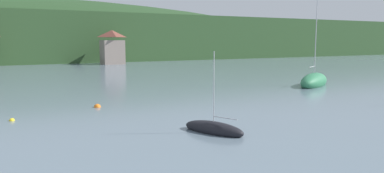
% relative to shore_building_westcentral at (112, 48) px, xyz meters
% --- Properties ---
extents(wooded_hillside, '(352.00, 60.08, 30.45)m').
position_rel_shore_building_westcentral_xyz_m(wooded_hillside, '(-22.56, 40.43, 1.39)').
color(wooded_hillside, '#2D4C28').
rests_on(wooded_hillside, ground_plane).
extents(shore_building_westcentral, '(5.02, 4.89, 7.83)m').
position_rel_shore_building_westcentral_xyz_m(shore_building_westcentral, '(0.00, 0.00, 0.00)').
color(shore_building_westcentral, gray).
rests_on(shore_building_westcentral, ground_plane).
extents(sailboat_mid_2, '(2.86, 4.28, 5.13)m').
position_rel_shore_building_westcentral_xyz_m(sailboat_mid_2, '(-12.48, -65.70, -3.59)').
color(sailboat_mid_2, black).
rests_on(sailboat_mid_2, ground_plane).
extents(sailboat_far_6, '(8.15, 6.13, 12.61)m').
position_rel_shore_building_westcentral_xyz_m(sailboat_far_6, '(10.40, -51.74, -3.31)').
color(sailboat_far_6, '#2D754C').
rests_on(sailboat_far_6, ground_plane).
extents(mooring_buoy_near, '(0.56, 0.56, 0.56)m').
position_rel_shore_building_westcentral_xyz_m(mooring_buoy_near, '(-16.62, -54.00, -3.80)').
color(mooring_buoy_near, orange).
rests_on(mooring_buoy_near, ground_plane).
extents(mooring_buoy_mid, '(0.38, 0.38, 0.38)m').
position_rel_shore_building_westcentral_xyz_m(mooring_buoy_mid, '(-23.08, -56.42, -3.80)').
color(mooring_buoy_mid, yellow).
rests_on(mooring_buoy_mid, ground_plane).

